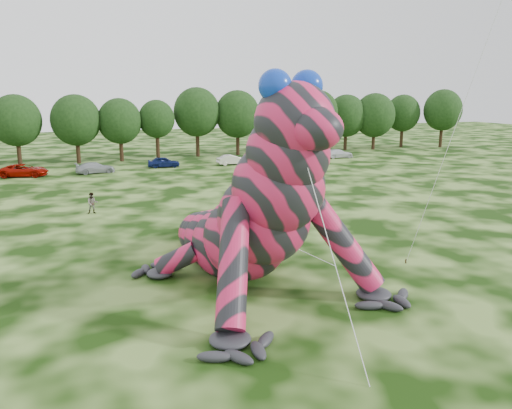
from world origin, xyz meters
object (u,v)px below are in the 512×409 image
at_px(tree_14, 346,122).
at_px(spectator_1, 92,203).
at_px(tree_12, 275,126).
at_px(tree_16, 402,121).
at_px(spectator_5, 301,211).
at_px(inflatable_gecko, 230,178).
at_px(tree_9, 157,130).
at_px(tree_8, 120,130).
at_px(tree_13, 317,121).
at_px(car_6, 301,156).
at_px(tree_11, 238,123).
at_px(car_4, 164,162).
at_px(tree_6, 17,131).
at_px(car_5, 232,160).
at_px(tree_15, 374,121).
at_px(car_7, 339,154).
at_px(car_3, 95,168).
at_px(tree_7, 76,129).
at_px(spectator_3, 287,174).
at_px(car_2, 24,170).
at_px(tree_17, 442,118).
at_px(tree_10, 197,122).

xyz_separation_m(tree_14, spectator_1, (-43.06, -33.88, -3.83)).
xyz_separation_m(tree_12, tree_14, (13.45, 0.98, 0.21)).
xyz_separation_m(tree_16, spectator_5, (-40.21, -42.71, -3.90)).
bearing_deg(inflatable_gecko, tree_9, 71.19).
height_order(tree_8, tree_13, tree_13).
relative_size(car_6, spectator_1, 3.01).
distance_m(tree_11, car_6, 12.76).
relative_size(car_4, spectator_1, 2.40).
height_order(tree_8, tree_14, tree_14).
height_order(tree_6, tree_12, tree_6).
bearing_deg(car_4, car_5, -88.79).
relative_size(tree_15, car_6, 1.85).
bearing_deg(tree_16, spectator_1, -147.90).
bearing_deg(car_7, car_5, 96.94).
xyz_separation_m(tree_6, car_3, (9.20, -9.99, -4.07)).
bearing_deg(tree_14, car_4, -163.17).
bearing_deg(tree_15, car_7, -144.06).
height_order(tree_7, car_7, tree_7).
relative_size(tree_13, spectator_3, 6.02).
relative_size(tree_8, spectator_3, 5.32).
xyz_separation_m(car_2, car_7, (43.33, 2.55, -0.10)).
distance_m(car_3, car_7, 35.45).
relative_size(tree_11, spectator_5, 6.44).
height_order(car_4, spectator_3, spectator_3).
bearing_deg(spectator_1, tree_6, 107.63).
height_order(tree_11, car_2, tree_11).
bearing_deg(tree_13, car_6, -127.87).
relative_size(tree_13, car_4, 2.43).
bearing_deg(tree_11, spectator_1, -125.03).
distance_m(car_4, car_7, 26.62).
bearing_deg(car_4, tree_14, -67.68).
xyz_separation_m(car_2, car_3, (7.99, -0.19, -0.07)).
bearing_deg(tree_13, tree_16, 6.99).
distance_m(spectator_5, spectator_1, 16.94).
distance_m(tree_6, car_3, 14.18).
bearing_deg(car_4, tree_13, -67.06).
height_order(tree_14, car_6, tree_14).
xyz_separation_m(inflatable_gecko, car_5, (12.80, 40.39, -4.63)).
bearing_deg(tree_12, car_5, -136.99).
bearing_deg(tree_16, car_5, -162.44).
bearing_deg(car_6, tree_8, 59.42).
xyz_separation_m(tree_12, car_6, (-0.07, -9.85, -3.76)).
xyz_separation_m(tree_8, tree_16, (49.67, 2.39, 0.21)).
xyz_separation_m(tree_13, tree_17, (24.82, -0.46, 0.08)).
distance_m(tree_10, car_7, 22.10).
xyz_separation_m(spectator_3, spectator_1, (-20.96, -8.42, 0.03)).
distance_m(car_3, spectator_5, 32.97).
relative_size(car_6, spectator_5, 3.34).
xyz_separation_m(tree_13, spectator_3, (-15.76, -23.87, -4.22)).
xyz_separation_m(tree_6, tree_7, (7.48, 0.12, -0.01)).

